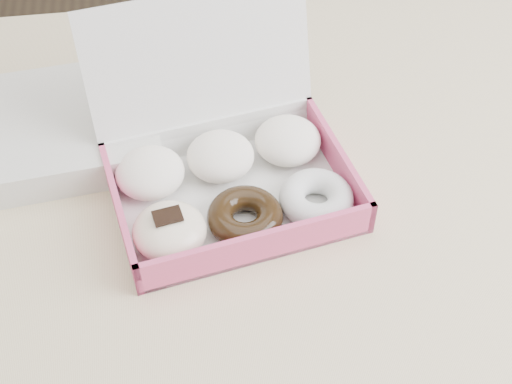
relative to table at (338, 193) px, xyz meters
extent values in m
cube|color=tan|center=(0.00, 0.00, 0.06)|extent=(1.20, 0.80, 0.04)
cylinder|color=tan|center=(-0.55, 0.35, -0.32)|extent=(0.05, 0.05, 0.71)
cube|color=silver|center=(-0.16, -0.06, 0.08)|extent=(0.33, 0.26, 0.01)
cube|color=#D14773|center=(-0.14, -0.16, 0.10)|extent=(0.29, 0.06, 0.05)
cube|color=silver|center=(-0.18, 0.04, 0.10)|extent=(0.29, 0.06, 0.05)
cube|color=#D14773|center=(-0.30, -0.09, 0.10)|extent=(0.05, 0.21, 0.05)
cube|color=#D14773|center=(-0.02, -0.04, 0.10)|extent=(0.05, 0.21, 0.05)
cube|color=silver|center=(-0.18, 0.06, 0.19)|extent=(0.30, 0.12, 0.21)
ellipsoid|color=white|center=(-0.26, -0.03, 0.11)|extent=(0.10, 0.10, 0.05)
ellipsoid|color=white|center=(-0.17, -0.01, 0.11)|extent=(0.10, 0.10, 0.05)
ellipsoid|color=white|center=(-0.08, 0.00, 0.11)|extent=(0.10, 0.10, 0.05)
ellipsoid|color=beige|center=(-0.24, -0.13, 0.11)|extent=(0.10, 0.10, 0.05)
cube|color=black|center=(-0.24, -0.13, 0.14)|extent=(0.04, 0.03, 0.00)
torus|color=black|center=(-0.15, -0.11, 0.10)|extent=(0.11, 0.11, 0.03)
torus|color=silver|center=(-0.06, -0.10, 0.10)|extent=(0.11, 0.11, 0.03)
cube|color=white|center=(-0.39, 0.08, 0.10)|extent=(0.30, 0.25, 0.04)
camera|label=1|loc=(-0.21, -0.67, 0.75)|focal=50.00mm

